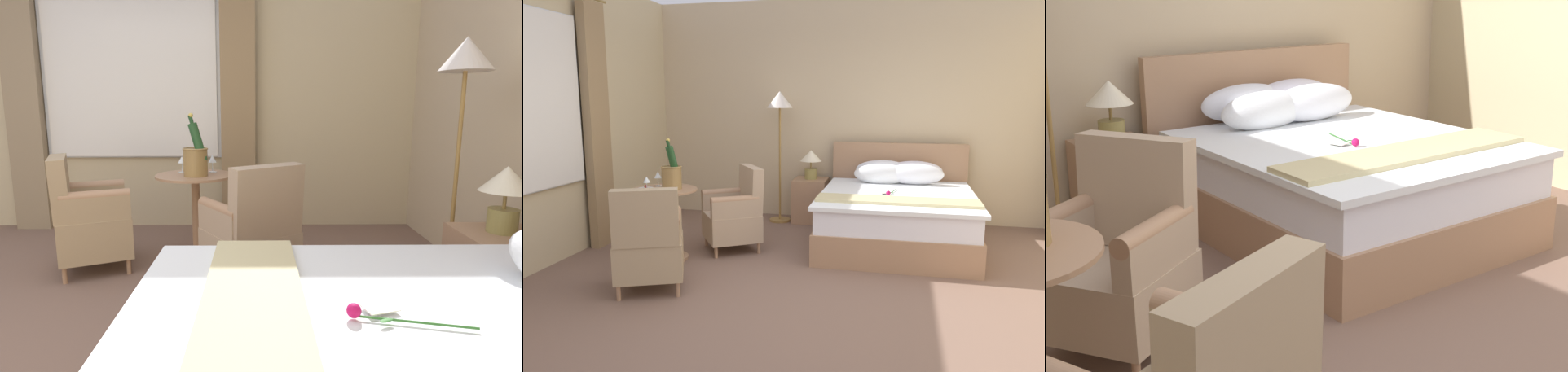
# 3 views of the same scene
# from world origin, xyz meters

# --- Properties ---
(ground_plane) EXTENTS (7.51, 7.51, 0.00)m
(ground_plane) POSITION_xyz_m (0.00, 0.00, 0.00)
(ground_plane) COLOR brown
(wall_headboard_side) EXTENTS (5.39, 0.12, 2.93)m
(wall_headboard_side) POSITION_xyz_m (0.00, 3.07, 1.46)
(wall_headboard_side) COLOR #C9B28F
(wall_headboard_side) RESTS_ON ground
(bed) EXTENTS (1.71, 2.06, 1.07)m
(bed) POSITION_xyz_m (0.70, 1.93, 0.35)
(bed) COLOR #A27959
(bed) RESTS_ON ground
(nightstand) EXTENTS (0.46, 0.47, 0.58)m
(nightstand) POSITION_xyz_m (-0.44, 2.72, 0.29)
(nightstand) COLOR #A27959
(nightstand) RESTS_ON ground
(bedside_lamp) EXTENTS (0.29, 0.29, 0.39)m
(bedside_lamp) POSITION_xyz_m (-0.44, 2.72, 0.83)
(bedside_lamp) COLOR olive
(bedside_lamp) RESTS_ON nightstand
(floor_lamp_brass) EXTENTS (0.34, 0.34, 1.73)m
(floor_lamp_brass) POSITION_xyz_m (-0.84, 2.63, 1.45)
(floor_lamp_brass) COLOR olive
(floor_lamp_brass) RESTS_ON ground
(side_table_round) EXTENTS (0.67, 0.67, 0.74)m
(side_table_round) POSITION_xyz_m (-1.60, 0.79, 0.43)
(side_table_round) COLOR #A27959
(side_table_round) RESTS_ON ground
(champagne_bucket) EXTENTS (0.21, 0.21, 0.51)m
(champagne_bucket) POSITION_xyz_m (-1.52, 0.81, 0.89)
(champagne_bucket) COLOR olive
(champagne_bucket) RESTS_ON side_table_round
(wine_glass_near_bucket) EXTENTS (0.07, 0.07, 0.15)m
(wine_glass_near_bucket) POSITION_xyz_m (-1.73, 0.92, 0.85)
(wine_glass_near_bucket) COLOR white
(wine_glass_near_bucket) RESTS_ON side_table_round
(wine_glass_near_edge) EXTENTS (0.07, 0.07, 0.14)m
(wine_glass_near_edge) POSITION_xyz_m (-1.72, 0.66, 0.84)
(wine_glass_near_edge) COLOR white
(wine_glass_near_edge) RESTS_ON side_table_round
(snack_plate) EXTENTS (0.15, 0.15, 0.04)m
(snack_plate) POSITION_xyz_m (-1.78, 0.74, 0.75)
(snack_plate) COLOR white
(snack_plate) RESTS_ON side_table_round
(armchair_by_window) EXTENTS (0.78, 0.77, 0.91)m
(armchair_by_window) POSITION_xyz_m (-1.02, 1.28, 0.40)
(armchair_by_window) COLOR #A27959
(armchair_by_window) RESTS_ON ground
(armchair_facing_bed) EXTENTS (0.73, 0.72, 0.93)m
(armchair_facing_bed) POSITION_xyz_m (-1.35, -0.04, 0.41)
(armchair_facing_bed) COLOR #A27959
(armchair_facing_bed) RESTS_ON ground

